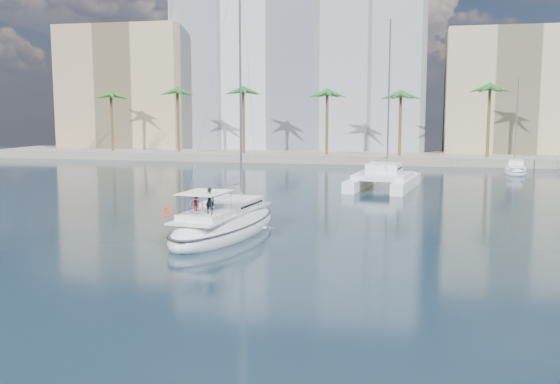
# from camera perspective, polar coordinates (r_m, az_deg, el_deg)

# --- Properties ---
(ground) EXTENTS (160.00, 160.00, 0.00)m
(ground) POSITION_cam_1_polar(r_m,az_deg,el_deg) (36.23, -1.45, -5.01)
(ground) COLOR black
(ground) RESTS_ON ground
(quay) EXTENTS (120.00, 14.00, 1.20)m
(quay) POSITION_cam_1_polar(r_m,az_deg,el_deg) (95.92, 7.64, 3.18)
(quay) COLOR gray
(quay) RESTS_ON ground
(building_modern) EXTENTS (42.00, 16.00, 28.00)m
(building_modern) POSITION_cam_1_polar(r_m,az_deg,el_deg) (109.40, 1.99, 10.81)
(building_modern) COLOR silver
(building_modern) RESTS_ON ground
(building_tan_left) EXTENTS (22.00, 14.00, 22.00)m
(building_tan_left) POSITION_cam_1_polar(r_m,az_deg,el_deg) (115.10, -13.43, 8.95)
(building_tan_left) COLOR tan
(building_tan_left) RESTS_ON ground
(building_beige) EXTENTS (20.00, 14.00, 20.00)m
(building_beige) POSITION_cam_1_polar(r_m,az_deg,el_deg) (105.09, 20.37, 8.29)
(building_beige) COLOR tan
(building_beige) RESTS_ON ground
(palm_left) EXTENTS (3.60, 3.60, 12.30)m
(palm_left) POSITION_cam_1_polar(r_m,az_deg,el_deg) (100.80, -12.34, 8.79)
(palm_left) COLOR brown
(palm_left) RESTS_ON ground
(palm_centre) EXTENTS (3.60, 3.60, 12.30)m
(palm_centre) POSITION_cam_1_polar(r_m,az_deg,el_deg) (91.69, 7.52, 9.04)
(palm_centre) COLOR brown
(palm_centre) RESTS_ON ground
(main_sloop) EXTENTS (5.60, 13.39, 19.30)m
(main_sloop) POSITION_cam_1_polar(r_m,az_deg,el_deg) (39.94, -5.06, -3.02)
(main_sloop) COLOR white
(main_sloop) RESTS_ON ground
(catamaran) EXTENTS (7.16, 12.10, 16.78)m
(catamaran) POSITION_cam_1_polar(r_m,az_deg,el_deg) (63.29, 9.45, 1.36)
(catamaran) COLOR white
(catamaran) RESTS_ON ground
(seagull) EXTENTS (1.07, 0.46, 0.20)m
(seagull) POSITION_cam_1_polar(r_m,az_deg,el_deg) (38.08, -1.38, -3.28)
(seagull) COLOR silver
(seagull) RESTS_ON ground
(moored_yacht_a) EXTENTS (3.37, 9.52, 11.90)m
(moored_yacht_a) POSITION_cam_1_polar(r_m,az_deg,el_deg) (82.39, 20.69, 1.62)
(moored_yacht_a) COLOR white
(moored_yacht_a) RESTS_ON ground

